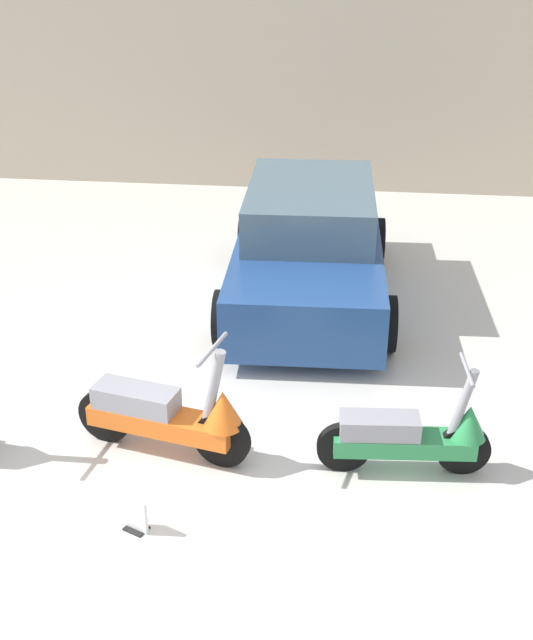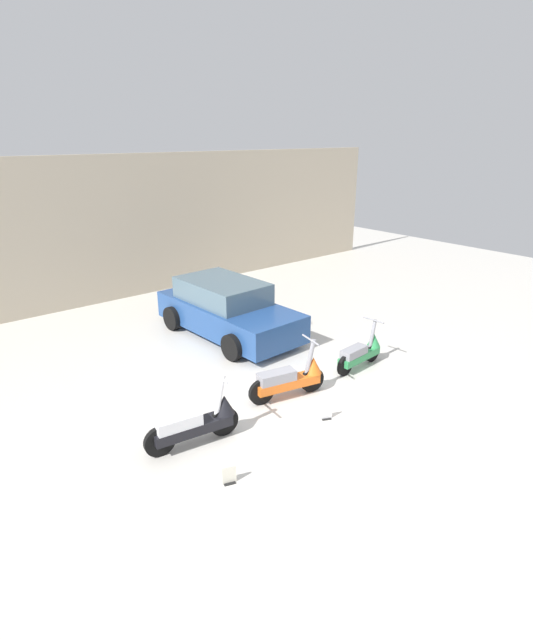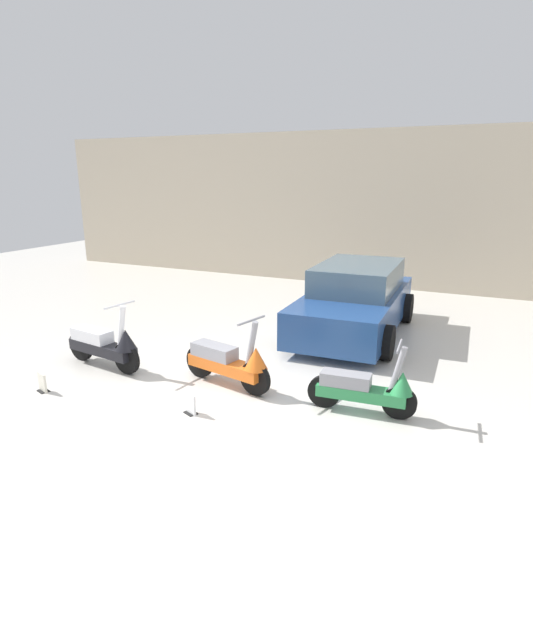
{
  "view_description": "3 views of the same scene",
  "coord_description": "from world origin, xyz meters",
  "px_view_note": "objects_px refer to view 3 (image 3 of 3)",
  "views": [
    {
      "loc": [
        1.2,
        -4.25,
        3.85
      ],
      "look_at": [
        0.46,
        2.0,
        0.71
      ],
      "focal_mm": 45.0,
      "sensor_mm": 36.0,
      "label": 1
    },
    {
      "loc": [
        -5.55,
        -4.85,
        4.42
      ],
      "look_at": [
        0.36,
        2.26,
        0.95
      ],
      "focal_mm": 28.0,
      "sensor_mm": 36.0,
      "label": 2
    },
    {
      "loc": [
        2.96,
        -4.64,
        2.81
      ],
      "look_at": [
        -0.1,
        1.95,
        0.7
      ],
      "focal_mm": 28.0,
      "sensor_mm": 36.0,
      "label": 3
    }
  ],
  "objects_px": {
    "car_rear_left": "(355,301)",
    "scooter_front_center": "(366,388)",
    "scooter_front_left": "(105,344)",
    "placard_near_left_scooter": "(42,383)",
    "placard_near_right_scooter": "(190,405)",
    "scooter_front_right": "(230,361)"
  },
  "relations": [
    {
      "from": "scooter_front_left",
      "to": "scooter_front_right",
      "type": "xyz_separation_m",
      "value": [
        2.05,
        0.16,
        -0.01
      ]
    },
    {
      "from": "car_rear_left",
      "to": "placard_near_left_scooter",
      "type": "bearing_deg",
      "value": -37.49
    },
    {
      "from": "scooter_front_left",
      "to": "placard_near_left_scooter",
      "type": "xyz_separation_m",
      "value": [
        -0.17,
        -1.05,
        -0.26
      ]
    },
    {
      "from": "placard_near_right_scooter",
      "to": "scooter_front_right",
      "type": "bearing_deg",
      "value": 87.31
    },
    {
      "from": "car_rear_left",
      "to": "scooter_front_center",
      "type": "bearing_deg",
      "value": 15.67
    },
    {
      "from": "placard_near_left_scooter",
      "to": "scooter_front_left",
      "type": "bearing_deg",
      "value": 80.93
    },
    {
      "from": "placard_near_left_scooter",
      "to": "placard_near_right_scooter",
      "type": "height_order",
      "value": "same"
    },
    {
      "from": "scooter_front_left",
      "to": "scooter_front_right",
      "type": "bearing_deg",
      "value": 12.72
    },
    {
      "from": "placard_near_left_scooter",
      "to": "scooter_front_center",
      "type": "bearing_deg",
      "value": 16.25
    },
    {
      "from": "placard_near_left_scooter",
      "to": "placard_near_right_scooter",
      "type": "xyz_separation_m",
      "value": [
        2.17,
        0.29,
        0.0
      ]
    },
    {
      "from": "scooter_front_right",
      "to": "scooter_front_center",
      "type": "bearing_deg",
      "value": 12.33
    },
    {
      "from": "scooter_front_center",
      "to": "placard_near_right_scooter",
      "type": "xyz_separation_m",
      "value": [
        -1.94,
        -0.91,
        -0.22
      ]
    },
    {
      "from": "scooter_front_left",
      "to": "placard_near_right_scooter",
      "type": "xyz_separation_m",
      "value": [
        2.01,
        -0.76,
        -0.26
      ]
    },
    {
      "from": "scooter_front_center",
      "to": "placard_near_right_scooter",
      "type": "height_order",
      "value": "scooter_front_center"
    },
    {
      "from": "scooter_front_center",
      "to": "car_rear_left",
      "type": "distance_m",
      "value": 3.33
    },
    {
      "from": "car_rear_left",
      "to": "placard_near_left_scooter",
      "type": "xyz_separation_m",
      "value": [
        -3.1,
        -4.36,
        -0.49
      ]
    },
    {
      "from": "scooter_front_left",
      "to": "scooter_front_center",
      "type": "height_order",
      "value": "scooter_front_left"
    },
    {
      "from": "scooter_front_center",
      "to": "car_rear_left",
      "type": "relative_size",
      "value": 0.35
    },
    {
      "from": "scooter_front_left",
      "to": "scooter_front_center",
      "type": "bearing_deg",
      "value": 10.42
    },
    {
      "from": "car_rear_left",
      "to": "placard_near_right_scooter",
      "type": "height_order",
      "value": "car_rear_left"
    },
    {
      "from": "placard_near_right_scooter",
      "to": "scooter_front_center",
      "type": "bearing_deg",
      "value": 25.11
    },
    {
      "from": "scooter_front_left",
      "to": "placard_near_left_scooter",
      "type": "distance_m",
      "value": 1.1
    }
  ]
}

